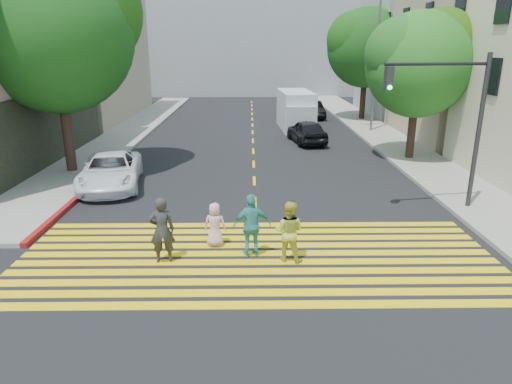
{
  "coord_description": "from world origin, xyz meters",
  "views": [
    {
      "loc": [
        -0.17,
        -10.41,
        5.7
      ],
      "look_at": [
        0.0,
        3.0,
        1.4
      ],
      "focal_mm": 32.0,
      "sensor_mm": 36.0,
      "label": 1
    }
  ],
  "objects_px": {
    "tree_left": "(56,26)",
    "tree_right_near": "(420,59)",
    "dark_car_parked": "(312,110)",
    "tree_right_far": "(368,43)",
    "pedestrian_extra": "(252,226)",
    "pedestrian_child": "(215,225)",
    "white_sedan": "(111,171)",
    "traffic_signal": "(454,112)",
    "white_van": "(296,111)",
    "pedestrian_woman": "(289,231)",
    "dark_car_near": "(307,131)",
    "silver_car": "(293,107)",
    "pedestrian_man": "(162,230)"
  },
  "relations": [
    {
      "from": "pedestrian_child",
      "to": "white_sedan",
      "type": "distance_m",
      "value": 7.75
    },
    {
      "from": "dark_car_near",
      "to": "white_sedan",
      "type": "bearing_deg",
      "value": 34.89
    },
    {
      "from": "tree_left",
      "to": "pedestrian_woman",
      "type": "relative_size",
      "value": 5.61
    },
    {
      "from": "tree_left",
      "to": "tree_right_far",
      "type": "height_order",
      "value": "tree_left"
    },
    {
      "from": "tree_right_near",
      "to": "pedestrian_child",
      "type": "xyz_separation_m",
      "value": [
        -9.46,
        -10.73,
        -4.43
      ]
    },
    {
      "from": "pedestrian_woman",
      "to": "silver_car",
      "type": "distance_m",
      "value": 27.82
    },
    {
      "from": "dark_car_near",
      "to": "dark_car_parked",
      "type": "xyz_separation_m",
      "value": [
        1.7,
        10.29,
        -0.04
      ]
    },
    {
      "from": "pedestrian_child",
      "to": "silver_car",
      "type": "height_order",
      "value": "silver_car"
    },
    {
      "from": "tree_right_near",
      "to": "pedestrian_extra",
      "type": "height_order",
      "value": "tree_right_near"
    },
    {
      "from": "pedestrian_man",
      "to": "pedestrian_extra",
      "type": "bearing_deg",
      "value": 178.25
    },
    {
      "from": "tree_right_near",
      "to": "white_sedan",
      "type": "relative_size",
      "value": 1.49
    },
    {
      "from": "dark_car_near",
      "to": "tree_left",
      "type": "bearing_deg",
      "value": 20.57
    },
    {
      "from": "tree_right_near",
      "to": "pedestrian_extra",
      "type": "distance_m",
      "value": 14.77
    },
    {
      "from": "pedestrian_child",
      "to": "white_van",
      "type": "bearing_deg",
      "value": -94.6
    },
    {
      "from": "tree_right_near",
      "to": "silver_car",
      "type": "xyz_separation_m",
      "value": [
        -4.7,
        15.98,
        -4.36
      ]
    },
    {
      "from": "pedestrian_extra",
      "to": "traffic_signal",
      "type": "bearing_deg",
      "value": -161.26
    },
    {
      "from": "pedestrian_woman",
      "to": "dark_car_near",
      "type": "xyz_separation_m",
      "value": [
        2.43,
        16.15,
        -0.14
      ]
    },
    {
      "from": "tree_left",
      "to": "tree_right_near",
      "type": "xyz_separation_m",
      "value": [
        16.72,
        2.35,
        -1.43
      ]
    },
    {
      "from": "dark_car_parked",
      "to": "tree_left",
      "type": "bearing_deg",
      "value": -132.91
    },
    {
      "from": "dark_car_near",
      "to": "white_van",
      "type": "height_order",
      "value": "white_van"
    },
    {
      "from": "dark_car_parked",
      "to": "tree_right_far",
      "type": "bearing_deg",
      "value": -22.5
    },
    {
      "from": "pedestrian_extra",
      "to": "traffic_signal",
      "type": "height_order",
      "value": "traffic_signal"
    },
    {
      "from": "traffic_signal",
      "to": "dark_car_near",
      "type": "bearing_deg",
      "value": 96.9
    },
    {
      "from": "tree_left",
      "to": "pedestrian_child",
      "type": "xyz_separation_m",
      "value": [
        7.26,
        -8.39,
        -5.85
      ]
    },
    {
      "from": "dark_car_near",
      "to": "silver_car",
      "type": "height_order",
      "value": "silver_car"
    },
    {
      "from": "pedestrian_extra",
      "to": "white_van",
      "type": "relative_size",
      "value": 0.32
    },
    {
      "from": "white_van",
      "to": "pedestrian_woman",
      "type": "bearing_deg",
      "value": -99.26
    },
    {
      "from": "pedestrian_extra",
      "to": "traffic_signal",
      "type": "relative_size",
      "value": 0.33
    },
    {
      "from": "pedestrian_extra",
      "to": "silver_car",
      "type": "height_order",
      "value": "pedestrian_extra"
    },
    {
      "from": "tree_right_near",
      "to": "pedestrian_woman",
      "type": "bearing_deg",
      "value": -122.13
    },
    {
      "from": "pedestrian_man",
      "to": "silver_car",
      "type": "bearing_deg",
      "value": -112.15
    },
    {
      "from": "tree_left",
      "to": "traffic_signal",
      "type": "distance_m",
      "value": 16.46
    },
    {
      "from": "dark_car_parked",
      "to": "pedestrian_extra",
      "type": "bearing_deg",
      "value": -105.71
    },
    {
      "from": "pedestrian_man",
      "to": "traffic_signal",
      "type": "relative_size",
      "value": 0.34
    },
    {
      "from": "tree_right_near",
      "to": "dark_car_parked",
      "type": "height_order",
      "value": "tree_right_near"
    },
    {
      "from": "tree_left",
      "to": "silver_car",
      "type": "relative_size",
      "value": 1.9
    },
    {
      "from": "dark_car_parked",
      "to": "white_van",
      "type": "relative_size",
      "value": 0.72
    },
    {
      "from": "traffic_signal",
      "to": "silver_car",
      "type": "bearing_deg",
      "value": 88.88
    },
    {
      "from": "traffic_signal",
      "to": "white_van",
      "type": "bearing_deg",
      "value": 93.08
    },
    {
      "from": "white_sedan",
      "to": "white_van",
      "type": "bearing_deg",
      "value": 47.48
    },
    {
      "from": "tree_right_near",
      "to": "tree_right_far",
      "type": "distance_m",
      "value": 13.51
    },
    {
      "from": "pedestrian_woman",
      "to": "white_van",
      "type": "distance_m",
      "value": 21.26
    },
    {
      "from": "tree_right_near",
      "to": "white_sedan",
      "type": "distance_m",
      "value": 15.66
    },
    {
      "from": "dark_car_parked",
      "to": "white_van",
      "type": "bearing_deg",
      "value": -114.18
    },
    {
      "from": "pedestrian_man",
      "to": "dark_car_near",
      "type": "xyz_separation_m",
      "value": [
        5.88,
        16.21,
        -0.22
      ]
    },
    {
      "from": "pedestrian_child",
      "to": "pedestrian_woman",
      "type": "bearing_deg",
      "value": 162.46
    },
    {
      "from": "tree_left",
      "to": "pedestrian_extra",
      "type": "height_order",
      "value": "tree_left"
    },
    {
      "from": "white_van",
      "to": "traffic_signal",
      "type": "height_order",
      "value": "traffic_signal"
    },
    {
      "from": "tree_right_near",
      "to": "pedestrian_woman",
      "type": "distance_m",
      "value": 14.47
    },
    {
      "from": "white_sedan",
      "to": "tree_right_near",
      "type": "bearing_deg",
      "value": 8.64
    }
  ]
}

